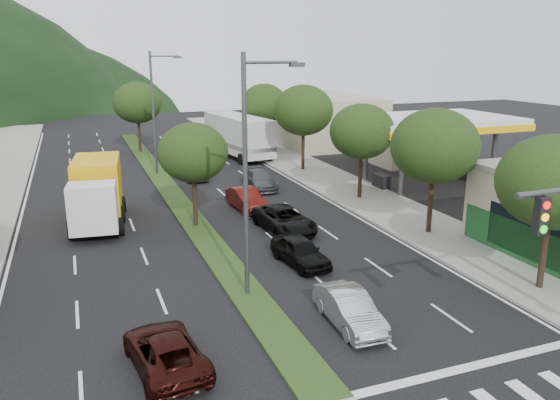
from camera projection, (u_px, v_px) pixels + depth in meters
name	position (u px, v px, depth m)	size (l,w,h in m)	color
sidewalk_right	(334.00, 182.00, 42.75)	(5.00, 90.00, 0.15)	gray
median	(167.00, 187.00, 41.16)	(1.60, 56.00, 0.12)	#1C3613
gas_canopy	(431.00, 125.00, 41.08)	(12.20, 8.20, 5.25)	silver
bldg_right_far	(315.00, 119.00, 61.61)	(10.00, 16.00, 5.20)	#BAB193
tree_r_a	(553.00, 182.00, 22.41)	(4.60, 4.60, 6.63)	black
tree_r_b	(435.00, 146.00, 29.56)	(4.80, 4.80, 6.94)	black
tree_r_c	(362.00, 132.00, 36.84)	(4.40, 4.40, 6.48)	black
tree_r_d	(303.00, 110.00, 45.73)	(5.00, 5.00, 7.17)	black
tree_r_e	(264.00, 103.00, 54.82)	(4.60, 4.60, 6.71)	black
tree_med_near	(193.00, 153.00, 30.99)	(4.00, 4.00, 6.02)	black
tree_med_far	(137.00, 103.00, 54.26)	(4.80, 4.80, 6.94)	black
streetlight_near	(250.00, 166.00, 21.75)	(2.60, 0.25, 10.00)	#47494C
streetlight_mid	(156.00, 107.00, 44.27)	(2.60, 0.25, 10.00)	#47494C
sedan_silver	(349.00, 309.00, 20.50)	(1.40, 4.01, 1.32)	#B8BBC0
suv_maroon	(165.00, 351.00, 17.71)	(2.06, 4.47, 1.24)	black
car_queue_a	(300.00, 251.00, 26.33)	(1.59, 3.95, 1.35)	black
car_queue_b	(260.00, 180.00, 40.90)	(1.86, 4.57, 1.33)	#47474C
car_queue_c	(246.00, 199.00, 35.47)	(1.47, 4.20, 1.39)	#56120E
car_queue_d	(284.00, 219.00, 31.22)	(2.32, 5.04, 1.40)	black
car_queue_e	(192.00, 170.00, 43.98)	(1.77, 4.39, 1.50)	#4F5054
car_queue_f	(209.00, 139.00, 59.41)	(1.90, 4.68, 1.36)	black
box_truck	(97.00, 194.00, 32.55)	(3.63, 7.82, 3.73)	silver
motorhome	(238.00, 135.00, 52.89)	(4.47, 10.64, 3.96)	silver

